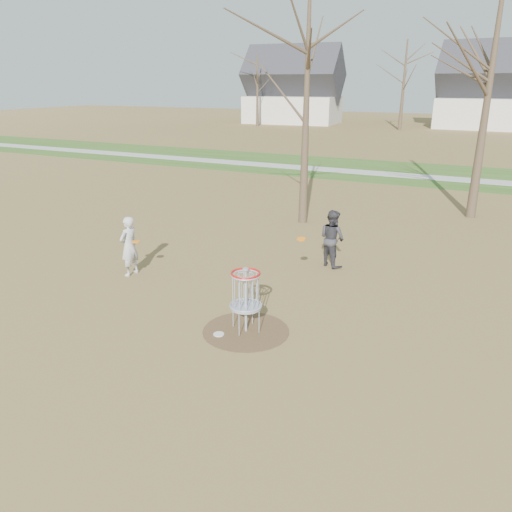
{
  "coord_description": "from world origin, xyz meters",
  "views": [
    {
      "loc": [
        4.23,
        -8.2,
        4.87
      ],
      "look_at": [
        -0.5,
        1.5,
        1.1
      ],
      "focal_mm": 35.0,
      "sensor_mm": 36.0,
      "label": 1
    }
  ],
  "objects_px": {
    "player_standing": "(129,246)",
    "player_throwing": "(332,238)",
    "disc_grounded": "(219,334)",
    "disc_golf_basket": "(246,290)"
  },
  "relations": [
    {
      "from": "player_standing",
      "to": "disc_grounded",
      "type": "distance_m",
      "value": 4.32
    },
    {
      "from": "disc_grounded",
      "to": "disc_golf_basket",
      "type": "distance_m",
      "value": 1.06
    },
    {
      "from": "player_standing",
      "to": "disc_golf_basket",
      "type": "height_order",
      "value": "player_standing"
    },
    {
      "from": "player_standing",
      "to": "player_throwing",
      "type": "height_order",
      "value": "same"
    },
    {
      "from": "player_throwing",
      "to": "disc_golf_basket",
      "type": "height_order",
      "value": "player_throwing"
    },
    {
      "from": "player_throwing",
      "to": "disc_grounded",
      "type": "bearing_deg",
      "value": 109.5
    },
    {
      "from": "disc_grounded",
      "to": "disc_golf_basket",
      "type": "bearing_deg",
      "value": 43.29
    },
    {
      "from": "player_standing",
      "to": "player_throwing",
      "type": "distance_m",
      "value": 5.48
    },
    {
      "from": "player_standing",
      "to": "disc_golf_basket",
      "type": "xyz_separation_m",
      "value": [
        4.22,
        -1.52,
        0.12
      ]
    },
    {
      "from": "player_standing",
      "to": "player_throwing",
      "type": "relative_size",
      "value": 1.0
    }
  ]
}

